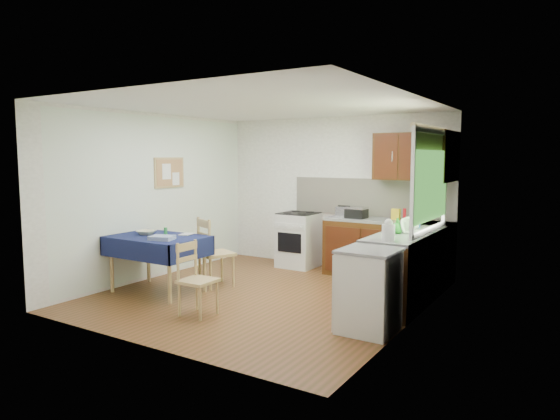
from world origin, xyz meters
The scene contains 33 objects.
floor centered at (0.00, 0.00, 0.00)m, with size 4.20×4.20×0.00m, color #503515.
ceiling centered at (0.00, 0.00, 2.50)m, with size 4.00×4.20×0.02m, color silver.
wall_back centered at (0.00, 2.10, 1.25)m, with size 4.00×0.02×2.50m, color silver.
wall_front centered at (0.00, -2.10, 1.25)m, with size 4.00×0.02×2.50m, color silver.
wall_left centered at (-2.00, 0.00, 1.25)m, with size 0.02×4.20×2.50m, color white.
wall_right centered at (2.00, 0.00, 1.25)m, with size 0.02×4.20×2.50m, color silver.
base_cabinets centered at (1.36, 1.26, 0.43)m, with size 1.90×2.30×0.86m.
worktop_back centered at (1.05, 1.80, 0.88)m, with size 1.90×0.60×0.04m, color slate.
worktop_right centered at (1.70, 0.65, 0.88)m, with size 0.60×1.70×0.04m, color slate.
worktop_corner centered at (1.70, 1.80, 0.88)m, with size 0.60×0.60×0.04m, color slate.
splashback centered at (0.65, 2.08, 1.20)m, with size 2.70×0.02×0.60m, color beige.
upper_cabinets centered at (1.52, 1.80, 1.85)m, with size 1.20×0.85×0.70m.
stove centered at (-0.50, 1.80, 0.46)m, with size 0.60×0.61×0.92m.
window centered at (1.97, 0.70, 1.65)m, with size 0.04×1.48×1.26m.
fridge centered at (1.70, -0.55, 0.44)m, with size 0.58×0.60×0.89m.
corkboard centered at (-1.97, 0.30, 1.60)m, with size 0.04×0.62×0.47m.
dining_table centered at (-1.33, -0.61, 0.67)m, with size 1.28×0.87×0.77m.
chair_far centered at (-0.87, 0.01, 0.53)m, with size 0.58×0.58×0.99m.
chair_near centered at (-0.23, -1.09, 0.46)m, with size 0.39×0.39×0.86m.
toaster centered at (0.35, 1.76, 0.98)m, with size 0.24×0.15×0.19m.
sandwich_press centered at (0.56, 1.74, 0.99)m, with size 0.30×0.26×0.17m.
sauce_bottle centered at (1.35, 1.68, 1.00)m, with size 0.05×0.05×0.20m, color #AC0D17.
yellow_packet centered at (1.15, 1.88, 0.98)m, with size 0.12×0.08×0.16m, color yellow.
dish_rack centered at (1.69, 0.72, 0.92)m, with size 0.39×0.30×0.19m.
kettle centered at (1.71, -0.02, 1.01)m, with size 0.15×0.15×0.25m.
cup centered at (1.58, 1.73, 0.95)m, with size 0.14×0.14×0.11m, color silver.
soap_bottle_a centered at (1.67, 1.09, 1.06)m, with size 0.12×0.12×0.31m, color silver.
soap_bottle_b centered at (1.65, 1.26, 1.01)m, with size 0.10×0.10×0.21m, color blue.
soap_bottle_c centered at (1.62, 0.56, 0.99)m, with size 0.15×0.15×0.19m, color green.
plate_bowl centered at (-1.55, -0.60, 0.80)m, with size 0.25×0.25×0.06m, color beige.
book centered at (-1.14, -0.34, 0.78)m, with size 0.15×0.20×0.02m, color white.
spice_jar centered at (-1.33, -0.45, 0.82)m, with size 0.05×0.05×0.10m, color green.
tea_towel centered at (-1.05, -0.80, 0.80)m, with size 0.29×0.23×0.05m, color #294A98.
Camera 1 is at (3.62, -5.40, 1.84)m, focal length 32.00 mm.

